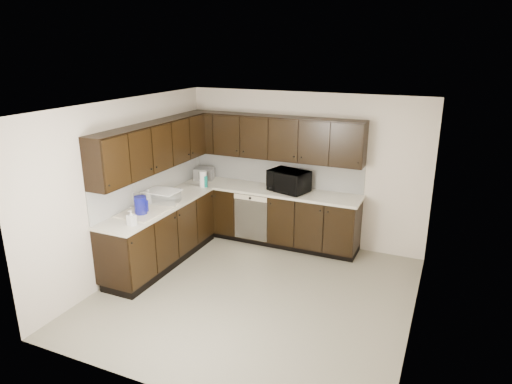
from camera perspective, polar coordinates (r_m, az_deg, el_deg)
floor at (r=6.28m, az=-0.17°, el=-12.63°), size 4.00×4.00×0.00m
ceiling at (r=5.46m, az=-0.20°, el=10.63°), size 4.00×4.00×0.00m
wall_back at (r=7.54m, az=6.03°, el=2.85°), size 4.00×0.02×2.50m
wall_left at (r=6.78m, az=-15.82°, el=0.54°), size 0.02×4.00×2.50m
wall_right at (r=5.31m, az=19.99°, el=-4.64°), size 0.02×4.00×2.50m
wall_front at (r=4.16m, az=-11.68°, el=-10.27°), size 4.00×0.02×2.50m
lower_cabinets at (r=7.39m, az=-3.80°, el=-4.23°), size 3.00×2.80×0.90m
countertop at (r=7.22m, az=-3.91°, el=-0.50°), size 3.03×2.83×0.04m
backsplash at (r=7.42m, az=-4.63°, el=2.08°), size 3.00×2.80×0.48m
upper_cabinets at (r=7.13m, az=-4.37°, el=6.32°), size 3.00×2.80×0.70m
dishwasher at (r=7.47m, az=-0.67°, el=-2.86°), size 0.58×0.04×0.78m
sink at (r=6.69m, az=-13.50°, el=-2.83°), size 0.54×0.82×0.42m
microwave at (r=7.35m, az=4.09°, el=1.39°), size 0.71×0.57×0.34m
soap_bottle_a at (r=6.16m, az=-15.32°, el=-3.14°), size 0.11×0.11×0.21m
soap_bottle_b at (r=6.91m, az=-13.28°, el=-0.60°), size 0.12×0.12×0.24m
toaster_oven at (r=8.05m, az=-6.54°, el=2.29°), size 0.39×0.33×0.21m
storage_bin at (r=6.94m, az=-11.59°, el=-0.60°), size 0.56×0.48×0.19m
blue_pitcher at (r=6.51m, az=-14.22°, el=-1.68°), size 0.23×0.23×0.27m
teal_tumbler at (r=7.62m, az=-6.41°, el=1.33°), size 0.09×0.09×0.19m
paper_towel_roll at (r=7.63m, az=-6.62°, el=1.62°), size 0.13×0.13×0.27m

